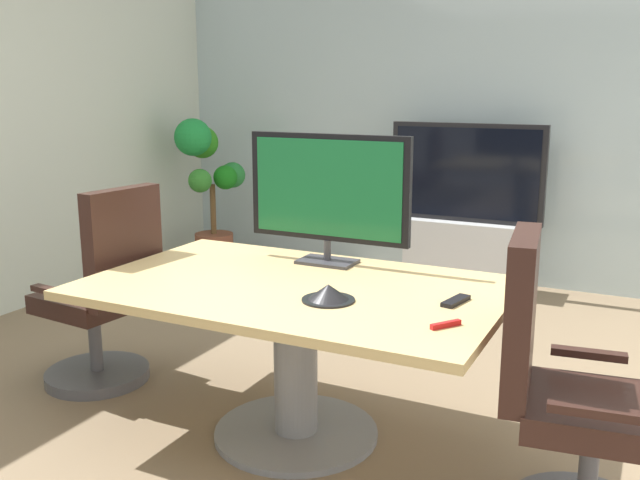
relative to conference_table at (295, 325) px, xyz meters
The scene contains 11 objects.
ground_plane 0.55m from the conference_table, 146.53° to the left, with size 7.07×7.07×0.00m, color #7A664C.
wall_back_glass_partition 3.19m from the conference_table, 91.58° to the left, with size 5.32×0.10×2.68m, color #9EB2B7.
conference_table is the anchor object (origin of this frame).
office_chair_left 1.19m from the conference_table, behind, with size 0.62×0.59×1.09m.
office_chair_right 1.20m from the conference_table, ahead, with size 0.62×0.60×1.09m.
tv_monitor 0.68m from the conference_table, 94.56° to the left, with size 0.84×0.18×0.64m.
wall_display_unit 2.74m from the conference_table, 89.13° to the left, with size 1.20×0.36×1.31m.
potted_plant 3.27m from the conference_table, 131.99° to the left, with size 0.56×0.59×1.31m.
conference_phone 0.36m from the conference_table, 33.42° to the right, with size 0.22×0.22×0.07m.
remote_control 0.75m from the conference_table, ahead, with size 0.05×0.17×0.02m, color black.
whiteboard_marker 0.83m from the conference_table, 18.58° to the right, with size 0.13×0.02×0.02m, color red.
Camera 1 is at (1.52, -2.70, 1.60)m, focal length 39.49 mm.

